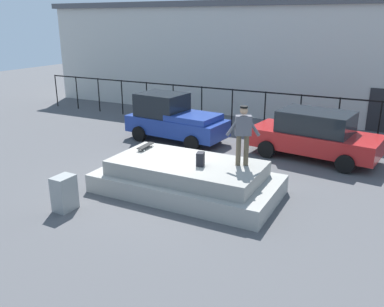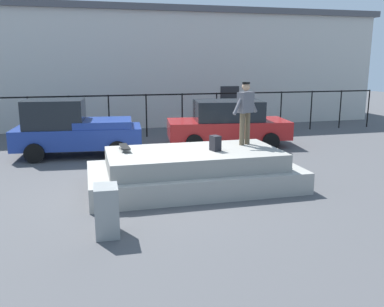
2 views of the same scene
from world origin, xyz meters
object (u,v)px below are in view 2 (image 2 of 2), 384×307
Objects in this scene: backpack at (215,143)px; utility_box at (107,211)px; skateboard at (125,147)px; skateboarder at (245,109)px; car_red_sedan_mid at (228,123)px; car_blue_pickup_near at (73,129)px.

backpack is 3.82m from utility_box.
backpack reaches higher than skateboard.
skateboarder is 0.35× the size of car_red_sedan_mid.
utility_box is at bearing -142.83° from skateboarder.
backpack is at bearing 41.28° from utility_box.
backpack is 0.41× the size of utility_box.
skateboarder is 5.15m from utility_box.
skateboard is at bearing 179.45° from skateboarder.
car_blue_pickup_near reaches higher than utility_box.
skateboard is at bearing -119.68° from backpack.
car_red_sedan_mid is at bearing 76.14° from skateboarder.
car_blue_pickup_near is at bearing -176.00° from car_red_sedan_mid.
skateboard is 6.36m from car_red_sedan_mid.
skateboarder reaches higher than car_blue_pickup_near.
utility_box is (-2.89, -2.40, -0.69)m from backpack.
skateboard is at bearing 79.54° from utility_box.
utility_box is at bearing -64.90° from backpack.
car_blue_pickup_near is 0.91× the size of car_red_sedan_mid.
skateboarder reaches higher than backpack.
car_blue_pickup_near reaches higher than car_red_sedan_mid.
car_red_sedan_mid is (5.79, 0.40, -0.06)m from car_blue_pickup_near.
car_red_sedan_mid is 9.13m from utility_box.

